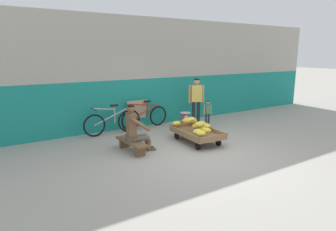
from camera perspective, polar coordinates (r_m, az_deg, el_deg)
The scene contains 14 objects.
ground_plane at distance 6.91m, azimuth 6.41°, elevation -7.44°, with size 80.00×80.00×0.00m, color #A39E93.
back_wall at distance 9.27m, azimuth -6.20°, elevation 8.26°, with size 16.00×0.30×3.38m.
banana_cart at distance 7.69m, azimuth 5.64°, elevation -3.52°, with size 0.94×1.49×0.36m.
banana_pile at distance 7.64m, azimuth 5.68°, elevation -1.92°, with size 0.92×1.39×0.26m.
low_bench at distance 7.01m, azimuth -7.07°, elevation -5.45°, with size 0.36×1.12×0.27m.
vendor_seated at distance 6.93m, azimuth -6.44°, elevation -2.47°, with size 0.72×0.56×1.14m.
plastic_crate at distance 8.68m, azimuth 3.34°, elevation -2.27°, with size 0.36×0.28×0.30m.
weighing_scale at distance 8.61m, azimuth 3.37°, elevation -0.32°, with size 0.30×0.30×0.29m.
bicycle_near_left at distance 8.56m, azimuth -10.93°, elevation -1.29°, with size 1.66×0.48×0.86m.
bicycle_far_left at distance 9.13m, azimuth -4.55°, elevation -0.27°, with size 1.66×0.48×0.86m.
sign_board at distance 9.22m, azimuth -6.23°, elevation 0.34°, with size 0.70×0.26×0.87m.
customer_adult at distance 9.25m, azimuth 5.53°, elevation 3.65°, with size 0.44×0.32×1.53m.
customer_child at distance 9.17m, azimuth 7.73°, elevation 0.85°, with size 0.27×0.15×0.86m.
shopping_bag at distance 8.25m, azimuth 5.08°, elevation -3.29°, with size 0.18×0.12×0.24m, color silver.
Camera 1 is at (-4.14, -5.03, 2.30)m, focal length 31.30 mm.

